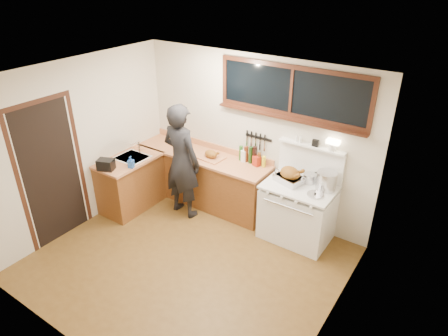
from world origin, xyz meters
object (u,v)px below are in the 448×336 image
Objects in this scene: cutting_board at (211,155)px; vintage_stove at (298,211)px; man at (182,161)px; roast_turkey at (290,176)px.

vintage_stove is at bearing -0.01° from cutting_board.
man is 1.73m from roast_turkey.
man reaches higher than roast_turkey.
vintage_stove is 0.56m from roast_turkey.
vintage_stove is 1.66m from cutting_board.
cutting_board is at bearing -179.48° from roast_turkey.
vintage_stove is at bearing 13.35° from man.
roast_turkey is (-0.18, 0.01, 0.53)m from vintage_stove.
vintage_stove is 3.61× the size of cutting_board.
vintage_stove is 3.40× the size of roast_turkey.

